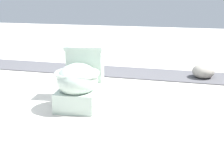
# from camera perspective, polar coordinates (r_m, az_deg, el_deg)

# --- Properties ---
(ground_plane) EXTENTS (14.00, 14.00, 0.00)m
(ground_plane) POSITION_cam_1_polar(r_m,az_deg,el_deg) (2.94, -6.96, -5.19)
(ground_plane) COLOR beige
(gravel_strip) EXTENTS (0.56, 8.00, 0.01)m
(gravel_strip) POSITION_cam_1_polar(r_m,az_deg,el_deg) (3.96, 6.57, 0.12)
(gravel_strip) COLOR #4C4C51
(gravel_strip) RESTS_ON ground
(toilet) EXTENTS (0.67, 0.45, 0.52)m
(toilet) POSITION_cam_1_polar(r_m,az_deg,el_deg) (2.85, -5.85, -1.17)
(toilet) COLOR #B2C6B7
(toilet) RESTS_ON ground
(boulder_far) EXTENTS (0.31, 0.29, 0.17)m
(boulder_far) POSITION_cam_1_polar(r_m,az_deg,el_deg) (3.89, 16.35, 0.58)
(boulder_far) COLOR gray
(boulder_far) RESTS_ON ground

